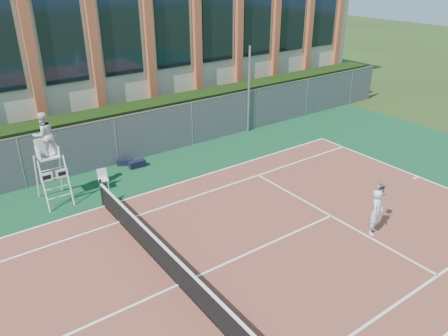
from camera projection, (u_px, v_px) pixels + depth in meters
ground at (178, 286)px, 12.46m from camera, size 120.00×120.00×0.00m
apron at (162, 267)px, 13.19m from camera, size 36.00×20.00×0.01m
tennis_court at (178, 285)px, 12.45m from camera, size 23.77×10.97×0.02m
tennis_net at (178, 271)px, 12.23m from camera, size 0.10×11.30×1.10m
fence at (72, 152)px, 18.44m from camera, size 40.00×0.06×2.20m
hedge at (63, 143)px, 19.32m from camera, size 40.00×1.40×2.20m
building at (8, 47)px, 23.85m from camera, size 45.00×10.60×8.22m
steel_pole at (249, 90)px, 22.88m from camera, size 0.12×0.12×4.57m
umpire_chair at (44, 137)px, 15.80m from camera, size 1.00×1.54×3.60m
plastic_chair at (103, 177)px, 17.64m from camera, size 0.45×0.45×0.82m
sports_bag_near at (137, 164)px, 19.57m from camera, size 0.75×0.33×0.31m
sports_bag_far at (125, 162)px, 19.81m from camera, size 0.73×0.59×0.27m
tennis_player at (376, 212)px, 14.50m from camera, size 0.96×0.71×1.64m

